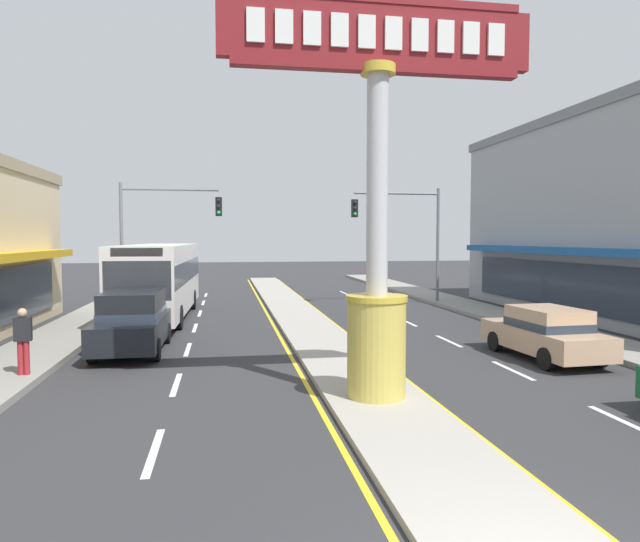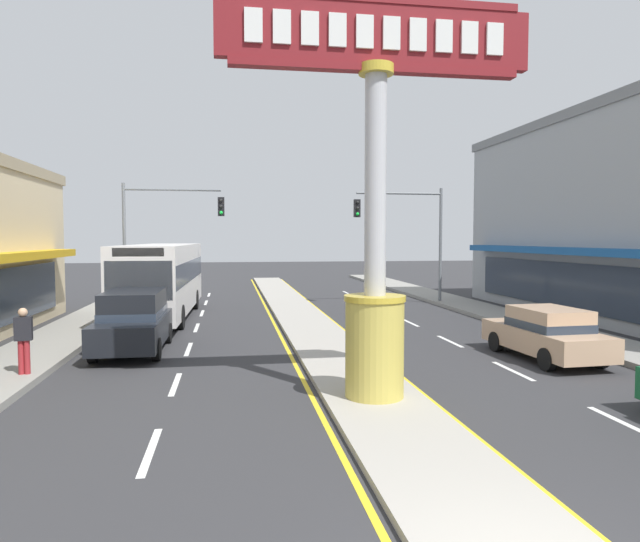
% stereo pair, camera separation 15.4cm
% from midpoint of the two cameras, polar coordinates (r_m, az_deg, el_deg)
% --- Properties ---
extents(median_strip, '(2.18, 52.00, 0.14)m').
position_cam_midpoint_polar(median_strip, '(23.26, -1.73, -5.28)').
color(median_strip, '#A39E93').
rests_on(median_strip, ground).
extents(sidewalk_left, '(2.43, 60.00, 0.18)m').
position_cam_midpoint_polar(sidewalk_left, '(21.85, -24.90, -6.09)').
color(sidewalk_left, gray).
rests_on(sidewalk_left, ground).
extents(sidewalk_right, '(2.43, 60.00, 0.18)m').
position_cam_midpoint_polar(sidewalk_right, '(24.26, 20.38, -5.08)').
color(sidewalk_right, gray).
rests_on(sidewalk_right, ground).
extents(lane_markings, '(8.92, 52.00, 0.01)m').
position_cam_midpoint_polar(lane_markings, '(21.95, -1.24, -5.97)').
color(lane_markings, silver).
rests_on(lane_markings, ground).
extents(district_sign, '(6.67, 1.32, 8.40)m').
position_cam_midpoint_polar(district_sign, '(12.13, 5.41, 6.39)').
color(district_sign, gold).
rests_on(district_sign, median_strip).
extents(traffic_light_left_side, '(4.86, 0.46, 6.20)m').
position_cam_midpoint_polar(traffic_light_left_side, '(28.67, -16.00, 4.59)').
color(traffic_light_left_side, slate).
rests_on(traffic_light_left_side, ground).
extents(traffic_light_right_side, '(4.86, 0.46, 6.20)m').
position_cam_midpoint_polar(traffic_light_right_side, '(30.48, 8.55, 4.60)').
color(traffic_light_right_side, slate).
rests_on(traffic_light_right_side, ground).
extents(bus_far_right_lane, '(2.84, 11.27, 3.26)m').
position_cam_midpoint_polar(bus_far_right_lane, '(26.16, -15.92, -0.49)').
color(bus_far_right_lane, silver).
rests_on(bus_far_right_lane, ground).
extents(sedan_near_left_lane, '(2.00, 4.38, 1.53)m').
position_cam_midpoint_polar(sedan_near_left_lane, '(17.92, 21.46, -5.77)').
color(sedan_near_left_lane, tan).
rests_on(sedan_near_left_lane, ground).
extents(suv_mid_left_lane, '(1.99, 4.61, 1.90)m').
position_cam_midpoint_polar(suv_mid_left_lane, '(18.65, -18.51, -4.75)').
color(suv_mid_left_lane, black).
rests_on(suv_mid_left_lane, ground).
extents(pedestrian_near_kerb, '(0.43, 0.27, 1.65)m').
position_cam_midpoint_polar(pedestrian_near_kerb, '(15.86, -27.91, -5.90)').
color(pedestrian_near_kerb, maroon).
rests_on(pedestrian_near_kerb, sidewalk_left).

